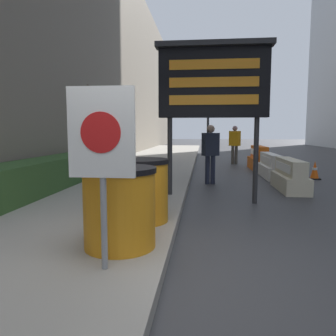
% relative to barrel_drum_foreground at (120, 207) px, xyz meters
% --- Properties ---
extents(ground_plane, '(120.00, 120.00, 0.00)m').
position_rel_barrel_drum_foreground_xyz_m(ground_plane, '(0.56, -0.43, -0.61)').
color(ground_plane, '#38383A').
extents(building_left_facade, '(0.40, 50.40, 10.58)m').
position_rel_barrel_drum_foreground_xyz_m(building_left_facade, '(-3.45, 9.37, 4.68)').
color(building_left_facade, gray).
rests_on(building_left_facade, ground_plane).
extents(hedge_strip, '(0.90, 6.53, 0.69)m').
position_rel_barrel_drum_foreground_xyz_m(hedge_strip, '(-2.65, 4.24, -0.11)').
color(hedge_strip, '#335628').
rests_on(hedge_strip, sidewalk_left).
extents(bare_tree, '(1.61, 1.63, 2.95)m').
position_rel_barrel_drum_foreground_xyz_m(bare_tree, '(-2.73, 8.49, 1.01)').
color(bare_tree, '#4C3D2D').
rests_on(bare_tree, sidewalk_left).
extents(barrel_drum_foreground, '(0.84, 0.84, 0.92)m').
position_rel_barrel_drum_foreground_xyz_m(barrel_drum_foreground, '(0.00, 0.00, 0.00)').
color(barrel_drum_foreground, orange).
rests_on(barrel_drum_foreground, sidewalk_left).
extents(barrel_drum_middle, '(0.84, 0.84, 0.92)m').
position_rel_barrel_drum_foreground_xyz_m(barrel_drum_middle, '(0.03, 1.10, 0.00)').
color(barrel_drum_middle, orange).
rests_on(barrel_drum_middle, sidewalk_left).
extents(warning_sign, '(0.63, 0.08, 1.72)m').
position_rel_barrel_drum_foreground_xyz_m(warning_sign, '(0.01, -0.63, 0.73)').
color(warning_sign, gray).
rests_on(warning_sign, sidewalk_left).
extents(message_board, '(2.30, 0.36, 3.20)m').
position_rel_barrel_drum_foreground_xyz_m(message_board, '(1.12, 3.17, 1.82)').
color(message_board, '#28282B').
rests_on(message_board, ground_plane).
extents(jersey_barrier_cream, '(0.58, 1.79, 0.78)m').
position_rel_barrel_drum_foreground_xyz_m(jersey_barrier_cream, '(3.08, 4.79, -0.26)').
color(jersey_barrier_cream, beige).
rests_on(jersey_barrier_cream, ground_plane).
extents(jersey_barrier_white, '(0.51, 2.13, 0.75)m').
position_rel_barrel_drum_foreground_xyz_m(jersey_barrier_white, '(3.08, 7.22, -0.28)').
color(jersey_barrier_white, silver).
rests_on(jersey_barrier_white, ground_plane).
extents(jersey_barrier_orange_far, '(0.65, 1.84, 0.90)m').
position_rel_barrel_drum_foreground_xyz_m(jersey_barrier_orange_far, '(3.08, 9.41, -0.21)').
color(jersey_barrier_orange_far, orange).
rests_on(jersey_barrier_orange_far, ground_plane).
extents(traffic_cone_near, '(0.31, 0.31, 0.56)m').
position_rel_barrel_drum_foreground_xyz_m(traffic_cone_near, '(4.34, 6.81, -0.34)').
color(traffic_cone_near, black).
rests_on(traffic_cone_near, ground_plane).
extents(traffic_light_near_curb, '(0.28, 0.44, 3.57)m').
position_rel_barrel_drum_foreground_xyz_m(traffic_light_near_curb, '(1.15, 13.55, 1.99)').
color(traffic_light_near_curb, '#2D2D30').
rests_on(traffic_light_near_curb, ground_plane).
extents(pedestrian_worker, '(0.52, 0.47, 1.71)m').
position_rel_barrel_drum_foreground_xyz_m(pedestrian_worker, '(2.32, 11.27, 0.40)').
color(pedestrian_worker, '#514C42').
rests_on(pedestrian_worker, ground_plane).
extents(pedestrian_passerby, '(0.50, 0.41, 1.64)m').
position_rel_barrel_drum_foreground_xyz_m(pedestrian_passerby, '(1.13, 5.58, 0.36)').
color(pedestrian_passerby, '#23283D').
rests_on(pedestrian_passerby, ground_plane).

